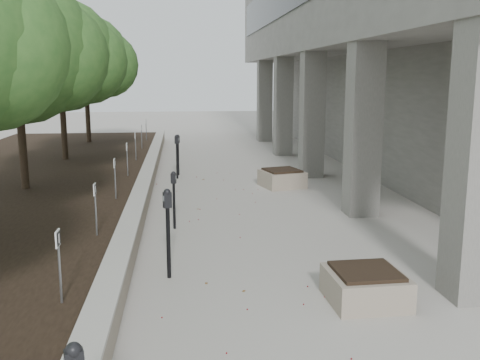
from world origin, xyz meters
TOP-DOWN VIEW (x-y plane):
  - ground at (0.00, 0.00)m, footprint 90.00×90.00m
  - retaining_wall at (-1.82, 9.00)m, footprint 0.39×26.00m
  - planting_bed at (-5.50, 9.00)m, footprint 7.00×26.00m
  - crabapple_tree_3 at (-4.80, 8.00)m, footprint 4.60×4.00m
  - crabapple_tree_4 at (-4.80, 13.00)m, footprint 4.60×4.00m
  - crabapple_tree_5 at (-4.80, 18.00)m, footprint 4.60×4.00m
  - parking_sign_2 at (-2.35, 0.50)m, footprint 0.04×0.22m
  - parking_sign_3 at (-2.35, 3.50)m, footprint 0.04×0.22m
  - parking_sign_4 at (-2.35, 6.50)m, footprint 0.04×0.22m
  - parking_sign_5 at (-2.35, 9.50)m, footprint 0.04×0.22m
  - parking_sign_6 at (-2.35, 12.50)m, footprint 0.04×0.22m
  - parking_sign_7 at (-2.35, 15.50)m, footprint 0.04×0.22m
  - parking_sign_8 at (-2.35, 18.50)m, footprint 0.04×0.22m
  - parking_meter_2 at (-1.04, 2.29)m, footprint 0.17×0.15m
  - parking_meter_3 at (-0.98, 5.20)m, footprint 0.14×0.12m
  - parking_meter_4 at (-0.91, 11.70)m, footprint 0.15×0.12m
  - parking_meter_5 at (-0.94, 11.06)m, footprint 0.16×0.13m
  - planter_front at (1.81, 1.00)m, footprint 1.10×1.10m
  - planter_back at (2.15, 9.41)m, footprint 1.37×1.37m
  - berry_scatter at (-0.10, 5.00)m, footprint 3.30×14.10m

SIDE VIEW (x-z plane):
  - ground at x=0.00m, z-range 0.00..0.00m
  - berry_scatter at x=-0.10m, z-range 0.00..0.02m
  - planting_bed at x=-5.50m, z-range 0.00..0.40m
  - planter_front at x=1.81m, z-range 0.00..0.50m
  - retaining_wall at x=-1.82m, z-range 0.00..0.50m
  - planter_back at x=2.15m, z-range 0.00..0.53m
  - parking_meter_3 at x=-0.98m, z-range 0.00..1.26m
  - parking_meter_4 at x=-0.91m, z-range 0.00..1.35m
  - parking_meter_5 at x=-0.94m, z-range 0.00..1.42m
  - parking_meter_2 at x=-1.04m, z-range 0.00..1.48m
  - parking_sign_2 at x=-2.35m, z-range 0.40..1.36m
  - parking_sign_3 at x=-2.35m, z-range 0.40..1.36m
  - parking_sign_4 at x=-2.35m, z-range 0.40..1.36m
  - parking_sign_5 at x=-2.35m, z-range 0.40..1.36m
  - parking_sign_6 at x=-2.35m, z-range 0.40..1.36m
  - parking_sign_7 at x=-2.35m, z-range 0.40..1.36m
  - parking_sign_8 at x=-2.35m, z-range 0.40..1.36m
  - crabapple_tree_3 at x=-4.80m, z-range 0.40..5.84m
  - crabapple_tree_4 at x=-4.80m, z-range 0.40..5.84m
  - crabapple_tree_5 at x=-4.80m, z-range 0.40..5.84m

